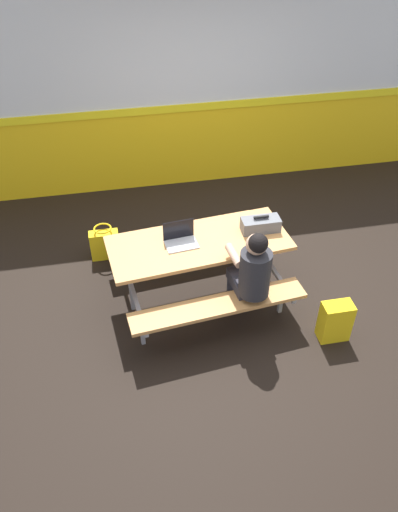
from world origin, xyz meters
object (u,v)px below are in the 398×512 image
at_px(toolbox_grey, 261,224).
at_px(tote_bag_bright, 105,244).
at_px(picnic_table_main, 199,254).
at_px(laptop_silver, 180,239).
at_px(backpack_dark, 335,321).
at_px(student_nearer, 251,272).

relative_size(toolbox_grey, tote_bag_bright, 0.93).
height_order(picnic_table_main, laptop_silver, laptop_silver).
xyz_separation_m(toolbox_grey, tote_bag_bright, (-1.64, 0.79, -0.62)).
xyz_separation_m(laptop_silver, tote_bag_bright, (-0.78, 0.85, -0.59)).
xyz_separation_m(picnic_table_main, backpack_dark, (1.20, -0.86, -0.36)).
height_order(toolbox_grey, backpack_dark, toolbox_grey).
bearing_deg(tote_bag_bright, backpack_dark, -38.35).
relative_size(student_nearer, laptop_silver, 3.53).
distance_m(picnic_table_main, laptop_silver, 0.28).
bearing_deg(picnic_table_main, backpack_dark, -35.43).
relative_size(laptop_silver, toolbox_grey, 0.86).
xyz_separation_m(student_nearer, laptop_silver, (-0.60, 0.53, 0.08)).
relative_size(student_nearer, toolbox_grey, 3.02).
relative_size(picnic_table_main, student_nearer, 1.59).
bearing_deg(toolbox_grey, picnic_table_main, -173.76).
bearing_deg(student_nearer, backpack_dark, -23.27).
relative_size(toolbox_grey, backpack_dark, 0.91).
bearing_deg(toolbox_grey, tote_bag_bright, 154.20).
distance_m(student_nearer, tote_bag_bright, 2.02).
distance_m(backpack_dark, tote_bag_bright, 2.77).
distance_m(toolbox_grey, backpack_dark, 1.23).
height_order(backpack_dark, tote_bag_bright, backpack_dark).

